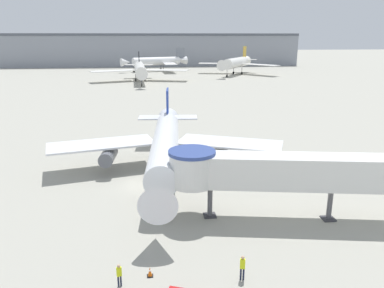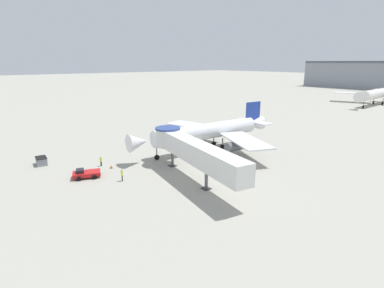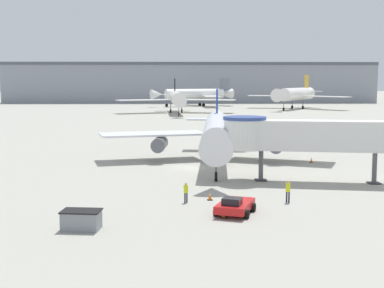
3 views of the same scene
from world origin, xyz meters
The scene contains 11 objects.
ground_plane centered at (0.00, 0.00, 0.00)m, with size 800.00×800.00×0.00m, color #9E9B8E.
main_airplane centered at (3.04, 3.35, 3.57)m, with size 28.61×30.59×8.36m.
jet_bridge centered at (12.28, -9.05, 4.44)m, with size 22.06×6.85×6.13m.
traffic_cone_starboard_wing centered at (14.08, 2.87, 0.31)m, with size 0.39×0.39×0.65m.
traffic_cone_near_nose centered at (0.99, -16.19, 0.33)m, with size 0.42×0.42×0.69m.
ground_crew_marshaller centered at (-0.96, -17.03, 0.93)m, with size 0.35×0.27×1.62m.
ground_crew_wing_walker centered at (7.05, -17.27, 1.03)m, with size 0.38×0.28×1.79m.
background_jet_gray_tail centered at (6.12, 137.29, 4.51)m, with size 31.05×29.49×10.24m.
background_jet_black_tail centered at (-1.28, 95.64, 4.41)m, with size 35.33×34.70×10.03m.
background_jet_gold_tail centered at (38.01, 116.88, 4.95)m, with size 31.40×29.77×11.33m.
terminal_building centered at (4.91, 175.00, 8.47)m, with size 154.89×26.42×16.92m.
Camera 1 is at (1.26, -38.09, 15.55)m, focal length 35.00 mm.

